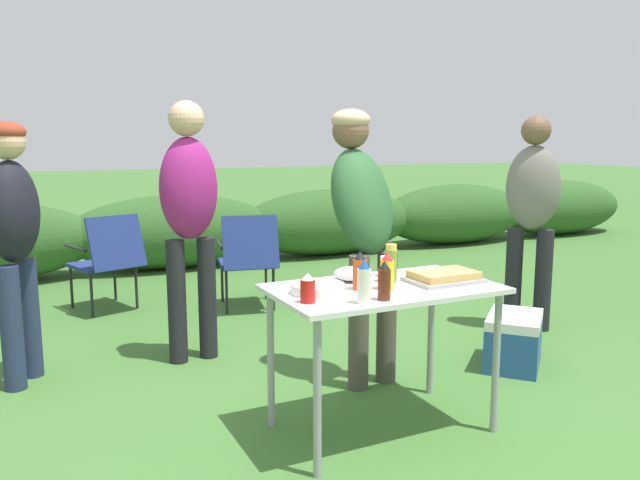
# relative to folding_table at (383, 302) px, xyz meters

# --- Properties ---
(ground_plane) EXTENTS (60.00, 60.00, 0.00)m
(ground_plane) POSITION_rel_folding_table_xyz_m (0.00, 0.00, -0.66)
(ground_plane) COLOR #3D6B2D
(shrub_hedge) EXTENTS (14.40, 0.90, 0.84)m
(shrub_hedge) POSITION_rel_folding_table_xyz_m (-0.00, 4.53, -0.24)
(shrub_hedge) COLOR #2D5623
(shrub_hedge) RESTS_ON ground
(folding_table) EXTENTS (1.10, 0.64, 0.74)m
(folding_table) POSITION_rel_folding_table_xyz_m (0.00, 0.00, 0.00)
(folding_table) COLOR silver
(folding_table) RESTS_ON ground
(food_tray) EXTENTS (0.36, 0.25, 0.06)m
(food_tray) POSITION_rel_folding_table_xyz_m (0.32, -0.05, 0.10)
(food_tray) COLOR #9E9EA3
(food_tray) RESTS_ON folding_table
(plate_stack) EXTENTS (0.25, 0.25, 0.05)m
(plate_stack) POSITION_rel_folding_table_xyz_m (-0.35, 0.02, 0.10)
(plate_stack) COLOR white
(plate_stack) RESTS_ON folding_table
(mixing_bowl) EXTENTS (0.20, 0.20, 0.07)m
(mixing_bowl) POSITION_rel_folding_table_xyz_m (-0.07, 0.18, 0.11)
(mixing_bowl) COLOR silver
(mixing_bowl) RESTS_ON folding_table
(paper_cup_stack) EXTENTS (0.08, 0.08, 0.11)m
(paper_cup_stack) POSITION_rel_folding_table_xyz_m (0.14, 0.19, 0.13)
(paper_cup_stack) COLOR white
(paper_cup_stack) RESTS_ON folding_table
(hot_sauce_bottle) EXTENTS (0.07, 0.07, 0.19)m
(hot_sauce_bottle) POSITION_rel_folding_table_xyz_m (-0.14, -0.01, 0.17)
(hot_sauce_bottle) COLOR #CC4214
(hot_sauce_bottle) RESTS_ON folding_table
(mayo_bottle) EXTENTS (0.06, 0.06, 0.20)m
(mayo_bottle) POSITION_rel_folding_table_xyz_m (-0.25, -0.24, 0.17)
(mayo_bottle) COLOR silver
(mayo_bottle) RESTS_ON folding_table
(bbq_sauce_bottle) EXTENTS (0.06, 0.06, 0.18)m
(bbq_sauce_bottle) POSITION_rel_folding_table_xyz_m (-0.14, -0.23, 0.16)
(bbq_sauce_bottle) COLOR #562314
(bbq_sauce_bottle) RESTS_ON folding_table
(mustard_bottle) EXTENTS (0.07, 0.07, 0.18)m
(mustard_bottle) POSITION_rel_folding_table_xyz_m (-0.02, -0.06, 0.16)
(mustard_bottle) COLOR yellow
(mustard_bottle) RESTS_ON folding_table
(ketchup_bottle) EXTENTS (0.07, 0.07, 0.13)m
(ketchup_bottle) POSITION_rel_folding_table_xyz_m (-0.46, -0.12, 0.14)
(ketchup_bottle) COLOR red
(ketchup_bottle) RESTS_ON folding_table
(relish_jar) EXTENTS (0.06, 0.06, 0.19)m
(relish_jar) POSITION_rel_folding_table_xyz_m (0.08, 0.06, 0.17)
(relish_jar) COLOR olive
(relish_jar) RESTS_ON folding_table
(standing_person_with_beanie) EXTENTS (0.43, 0.53, 1.63)m
(standing_person_with_beanie) POSITION_rel_folding_table_xyz_m (0.24, 0.64, 0.35)
(standing_person_with_beanie) COLOR #4C473D
(standing_person_with_beanie) RESTS_ON ground
(standing_person_in_olive_jacket) EXTENTS (0.39, 0.30, 1.69)m
(standing_person_in_olive_jacket) POSITION_rel_folding_table_xyz_m (-0.59, 1.42, 0.36)
(standing_person_in_olive_jacket) COLOR black
(standing_person_in_olive_jacket) RESTS_ON ground
(standing_person_in_navy_coat) EXTENTS (0.48, 0.48, 1.63)m
(standing_person_in_navy_coat) POSITION_rel_folding_table_xyz_m (1.91, 0.98, 0.31)
(standing_person_in_navy_coat) COLOR black
(standing_person_in_navy_coat) RESTS_ON ground
(standing_person_in_dark_puffer) EXTENTS (0.42, 0.47, 1.55)m
(standing_person_in_dark_puffer) POSITION_rel_folding_table_xyz_m (-1.61, 1.47, 0.28)
(standing_person_in_dark_puffer) COLOR #232D4C
(standing_person_in_dark_puffer) RESTS_ON ground
(camp_chair_green_behind_table) EXTENTS (0.58, 0.67, 0.83)m
(camp_chair_green_behind_table) POSITION_rel_folding_table_xyz_m (0.16, 2.45, -0.20)
(camp_chair_green_behind_table) COLOR navy
(camp_chair_green_behind_table) RESTS_ON ground
(camp_chair_near_hedge) EXTENTS (0.63, 0.71, 0.83)m
(camp_chair_near_hedge) POSITION_rel_folding_table_xyz_m (-0.92, 2.92, -0.20)
(camp_chair_near_hedge) COLOR navy
(camp_chair_near_hedge) RESTS_ON ground
(cooler_box) EXTENTS (0.57, 0.56, 0.34)m
(cooler_box) POSITION_rel_folding_table_xyz_m (1.24, 0.39, -0.49)
(cooler_box) COLOR #234C93
(cooler_box) RESTS_ON ground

